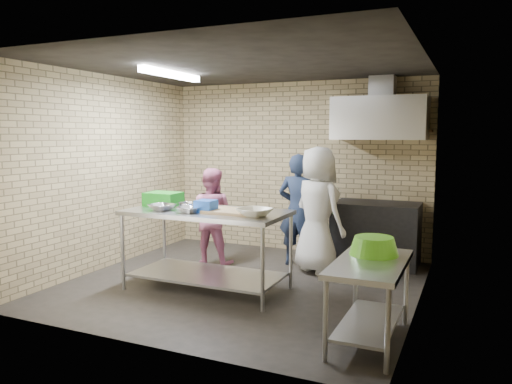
# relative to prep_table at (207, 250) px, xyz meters

# --- Properties ---
(floor) EXTENTS (4.20, 4.20, 0.00)m
(floor) POSITION_rel_prep_table_xyz_m (0.30, 0.36, -0.48)
(floor) COLOR black
(floor) RESTS_ON ground
(ceiling) EXTENTS (4.20, 4.20, 0.00)m
(ceiling) POSITION_rel_prep_table_xyz_m (0.30, 0.36, 2.22)
(ceiling) COLOR black
(ceiling) RESTS_ON ground
(back_wall) EXTENTS (4.20, 0.06, 2.70)m
(back_wall) POSITION_rel_prep_table_xyz_m (0.30, 2.36, 0.87)
(back_wall) COLOR tan
(back_wall) RESTS_ON ground
(front_wall) EXTENTS (4.20, 0.06, 2.70)m
(front_wall) POSITION_rel_prep_table_xyz_m (0.30, -1.64, 0.87)
(front_wall) COLOR tan
(front_wall) RESTS_ON ground
(left_wall) EXTENTS (0.06, 4.00, 2.70)m
(left_wall) POSITION_rel_prep_table_xyz_m (-1.80, 0.36, 0.87)
(left_wall) COLOR tan
(left_wall) RESTS_ON ground
(right_wall) EXTENTS (0.06, 4.00, 2.70)m
(right_wall) POSITION_rel_prep_table_xyz_m (2.40, 0.36, 0.87)
(right_wall) COLOR tan
(right_wall) RESTS_ON ground
(prep_table) EXTENTS (1.94, 0.97, 0.97)m
(prep_table) POSITION_rel_prep_table_xyz_m (0.00, 0.00, 0.00)
(prep_table) COLOR #AFB1B6
(prep_table) RESTS_ON floor
(side_counter) EXTENTS (0.60, 1.20, 0.75)m
(side_counter) POSITION_rel_prep_table_xyz_m (2.10, -0.74, -0.11)
(side_counter) COLOR silver
(side_counter) RESTS_ON floor
(stove) EXTENTS (1.20, 0.70, 0.90)m
(stove) POSITION_rel_prep_table_xyz_m (1.65, 2.01, -0.03)
(stove) COLOR black
(stove) RESTS_ON floor
(range_hood) EXTENTS (1.30, 0.60, 0.60)m
(range_hood) POSITION_rel_prep_table_xyz_m (1.65, 2.06, 1.62)
(range_hood) COLOR silver
(range_hood) RESTS_ON back_wall
(hood_duct) EXTENTS (0.35, 0.30, 0.30)m
(hood_duct) POSITION_rel_prep_table_xyz_m (1.65, 2.21, 2.07)
(hood_duct) COLOR #A5A8AD
(hood_duct) RESTS_ON back_wall
(wall_shelf) EXTENTS (0.80, 0.20, 0.04)m
(wall_shelf) POSITION_rel_prep_table_xyz_m (1.95, 2.25, 1.44)
(wall_shelf) COLOR #3F2B19
(wall_shelf) RESTS_ON back_wall
(fluorescent_fixture) EXTENTS (0.10, 1.25, 0.08)m
(fluorescent_fixture) POSITION_rel_prep_table_xyz_m (-0.70, 0.36, 2.16)
(fluorescent_fixture) COLOR white
(fluorescent_fixture) RESTS_ON ceiling
(green_crate) EXTENTS (0.43, 0.32, 0.17)m
(green_crate) POSITION_rel_prep_table_xyz_m (-0.70, 0.12, 0.57)
(green_crate) COLOR #1B921E
(green_crate) RESTS_ON prep_table
(blue_tub) EXTENTS (0.22, 0.22, 0.14)m
(blue_tub) POSITION_rel_prep_table_xyz_m (0.05, -0.10, 0.55)
(blue_tub) COLOR blue
(blue_tub) RESTS_ON prep_table
(cutting_board) EXTENTS (0.59, 0.45, 0.03)m
(cutting_board) POSITION_rel_prep_table_xyz_m (0.35, -0.02, 0.50)
(cutting_board) COLOR tan
(cutting_board) RESTS_ON prep_table
(mixing_bowl_a) EXTENTS (0.37, 0.37, 0.07)m
(mixing_bowl_a) POSITION_rel_prep_table_xyz_m (-0.50, -0.20, 0.52)
(mixing_bowl_a) COLOR silver
(mixing_bowl_a) RESTS_ON prep_table
(mixing_bowl_b) EXTENTS (0.28, 0.28, 0.07)m
(mixing_bowl_b) POSITION_rel_prep_table_xyz_m (-0.30, 0.05, 0.52)
(mixing_bowl_b) COLOR silver
(mixing_bowl_b) RESTS_ON prep_table
(mixing_bowl_c) EXTENTS (0.34, 0.34, 0.07)m
(mixing_bowl_c) POSITION_rel_prep_table_xyz_m (-0.10, -0.22, 0.52)
(mixing_bowl_c) COLOR silver
(mixing_bowl_c) RESTS_ON prep_table
(ceramic_bowl) EXTENTS (0.45, 0.45, 0.09)m
(ceramic_bowl) POSITION_rel_prep_table_xyz_m (0.70, -0.15, 0.53)
(ceramic_bowl) COLOR #BFB799
(ceramic_bowl) RESTS_ON prep_table
(green_basin) EXTENTS (0.46, 0.46, 0.17)m
(green_basin) POSITION_rel_prep_table_xyz_m (2.08, -0.49, 0.35)
(green_basin) COLOR #59C626
(green_basin) RESTS_ON side_counter
(bottle_red) EXTENTS (0.07, 0.07, 0.18)m
(bottle_red) POSITION_rel_prep_table_xyz_m (1.70, 2.25, 1.55)
(bottle_red) COLOR #B22619
(bottle_red) RESTS_ON wall_shelf
(bottle_green) EXTENTS (0.06, 0.06, 0.15)m
(bottle_green) POSITION_rel_prep_table_xyz_m (2.10, 2.25, 1.53)
(bottle_green) COLOR green
(bottle_green) RESTS_ON wall_shelf
(man_navy) EXTENTS (0.59, 0.39, 1.60)m
(man_navy) POSITION_rel_prep_table_xyz_m (0.63, 1.51, 0.32)
(man_navy) COLOR #151B35
(man_navy) RESTS_ON floor
(woman_pink) EXTENTS (0.75, 0.63, 1.40)m
(woman_pink) POSITION_rel_prep_table_xyz_m (-0.53, 1.04, 0.22)
(woman_pink) COLOR #BF658B
(woman_pink) RESTS_ON floor
(woman_white) EXTENTS (1.00, 0.90, 1.71)m
(woman_white) POSITION_rel_prep_table_xyz_m (1.00, 1.27, 0.37)
(woman_white) COLOR silver
(woman_white) RESTS_ON floor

